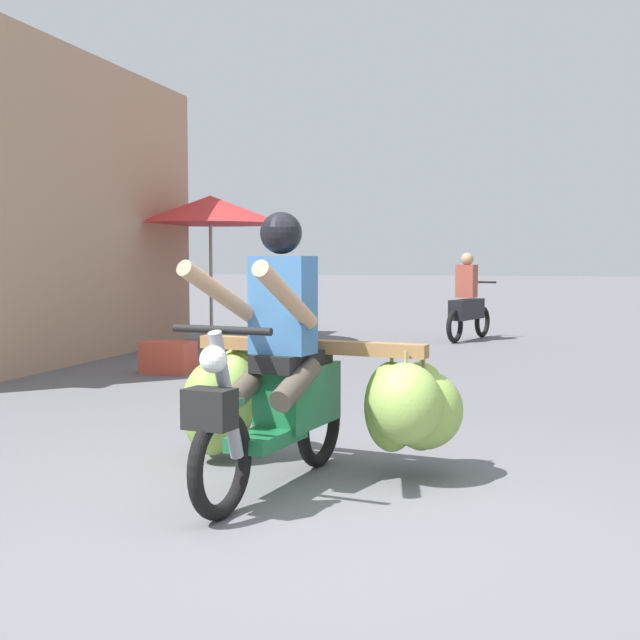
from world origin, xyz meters
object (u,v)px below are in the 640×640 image
motorbike_main_loaded (302,394)px  produce_crate (168,357)px  motorbike_distant_ahead_left (467,305)px  market_umbrella_near_shop (210,210)px

motorbike_main_loaded → produce_crate: size_ratio=3.42×
motorbike_distant_ahead_left → market_umbrella_near_shop: 4.31m
produce_crate → motorbike_distant_ahead_left: bearing=58.0°
market_umbrella_near_shop → produce_crate: bearing=-77.0°
motorbike_main_loaded → market_umbrella_near_shop: size_ratio=0.85×
motorbike_distant_ahead_left → produce_crate: (-2.98, -4.77, -0.39)m
motorbike_distant_ahead_left → market_umbrella_near_shop: size_ratio=0.69×
motorbike_distant_ahead_left → produce_crate: bearing=-122.0°
motorbike_distant_ahead_left → produce_crate: size_ratio=2.79×
market_umbrella_near_shop → motorbike_distant_ahead_left: bearing=24.3°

